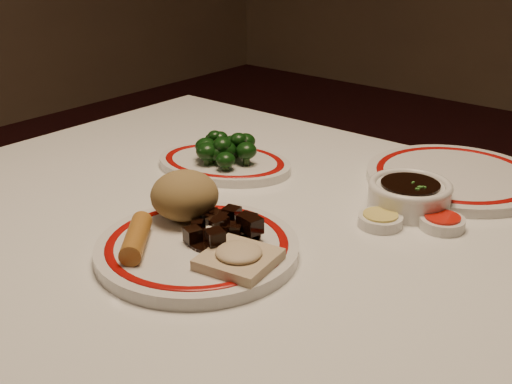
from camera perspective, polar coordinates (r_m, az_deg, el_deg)
The scene contains 12 objects.
dining_table at distance 0.96m, azimuth 0.54°, elevation -7.84°, with size 1.20×0.90×0.75m.
main_plate at distance 0.84m, azimuth -5.23°, elevation -4.99°, with size 0.33×0.33×0.02m.
rice_mound at distance 0.89m, azimuth -6.36°, elevation -0.29°, with size 0.09×0.09×0.07m, color olive.
spring_roll at distance 0.83m, azimuth -10.60°, elevation -4.01°, with size 0.03×0.03×0.10m, color #B2752C.
fried_wonton at distance 0.78m, azimuth -1.53°, elevation -5.79°, with size 0.10×0.10×0.02m.
stirfry_heap at distance 0.84m, azimuth -2.88°, elevation -3.28°, with size 0.10×0.10×0.03m.
broccoli_plate at distance 1.13m, azimuth -2.85°, elevation 2.57°, with size 0.28×0.26×0.02m.
broccoli_pile at distance 1.12m, azimuth -3.00°, elevation 4.00°, with size 0.12×0.11×0.05m.
soy_bowl at distance 0.99m, azimuth 13.46°, elevation -0.39°, with size 0.12×0.12×0.04m.
sweet_sour_dish at distance 0.95m, azimuth 16.21°, elevation -2.62°, with size 0.06×0.06×0.02m.
mustard_dish at distance 0.93m, azimuth 10.98°, elevation -2.46°, with size 0.06×0.06×0.02m.
far_plate at distance 1.12m, azimuth 17.24°, elevation 1.31°, with size 0.35×0.35×0.02m.
Camera 1 is at (0.52, -0.64, 1.16)m, focal length 45.00 mm.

